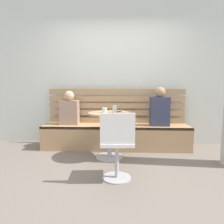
{
  "coord_description": "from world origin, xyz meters",
  "views": [
    {
      "loc": [
        0.12,
        -2.54,
        1.14
      ],
      "look_at": [
        -0.04,
        0.66,
        0.75
      ],
      "focal_mm": 32.75,
      "sensor_mm": 36.0,
      "label": 1
    }
  ],
  "objects_px": {
    "person_adult": "(160,109)",
    "booth_bench": "(116,137)",
    "phone_on_table": "(117,112)",
    "white_chair": "(117,144)",
    "cup_glass_short": "(105,110)",
    "cup_water_clear": "(115,109)",
    "person_child_left": "(69,110)",
    "cafe_table": "(109,126)"
  },
  "relations": [
    {
      "from": "cup_glass_short",
      "to": "phone_on_table",
      "type": "distance_m",
      "value": 0.23
    },
    {
      "from": "cafe_table",
      "to": "cup_water_clear",
      "type": "height_order",
      "value": "cup_water_clear"
    },
    {
      "from": "cafe_table",
      "to": "cup_glass_short",
      "type": "distance_m",
      "value": 0.27
    },
    {
      "from": "cafe_table",
      "to": "cup_glass_short",
      "type": "height_order",
      "value": "cup_glass_short"
    },
    {
      "from": "cafe_table",
      "to": "cup_water_clear",
      "type": "bearing_deg",
      "value": 12.13
    },
    {
      "from": "person_adult",
      "to": "person_child_left",
      "type": "relative_size",
      "value": 1.11
    },
    {
      "from": "booth_bench",
      "to": "phone_on_table",
      "type": "distance_m",
      "value": 0.68
    },
    {
      "from": "white_chair",
      "to": "cup_water_clear",
      "type": "relative_size",
      "value": 7.73
    },
    {
      "from": "booth_bench",
      "to": "white_chair",
      "type": "relative_size",
      "value": 3.18
    },
    {
      "from": "person_adult",
      "to": "booth_bench",
      "type": "bearing_deg",
      "value": 179.25
    },
    {
      "from": "white_chair",
      "to": "cup_water_clear",
      "type": "xyz_separation_m",
      "value": [
        -0.06,
        0.83,
        0.33
      ]
    },
    {
      "from": "person_adult",
      "to": "cup_glass_short",
      "type": "bearing_deg",
      "value": -150.65
    },
    {
      "from": "white_chair",
      "to": "person_child_left",
      "type": "distance_m",
      "value": 1.69
    },
    {
      "from": "white_chair",
      "to": "person_child_left",
      "type": "xyz_separation_m",
      "value": [
        -0.94,
        1.39,
        0.26
      ]
    },
    {
      "from": "cafe_table",
      "to": "cup_water_clear",
      "type": "distance_m",
      "value": 0.29
    },
    {
      "from": "white_chair",
      "to": "person_adult",
      "type": "height_order",
      "value": "person_adult"
    },
    {
      "from": "phone_on_table",
      "to": "cup_glass_short",
      "type": "bearing_deg",
      "value": 107.59
    },
    {
      "from": "booth_bench",
      "to": "phone_on_table",
      "type": "xyz_separation_m",
      "value": [
        0.03,
        -0.43,
        0.52
      ]
    },
    {
      "from": "white_chair",
      "to": "person_adult",
      "type": "distance_m",
      "value": 1.56
    },
    {
      "from": "booth_bench",
      "to": "white_chair",
      "type": "height_order",
      "value": "white_chair"
    },
    {
      "from": "person_adult",
      "to": "cup_water_clear",
      "type": "relative_size",
      "value": 6.41
    },
    {
      "from": "white_chair",
      "to": "person_adult",
      "type": "bearing_deg",
      "value": 61.15
    },
    {
      "from": "cafe_table",
      "to": "booth_bench",
      "type": "bearing_deg",
      "value": 81.16
    },
    {
      "from": "person_adult",
      "to": "cup_glass_short",
      "type": "distance_m",
      "value": 1.1
    },
    {
      "from": "white_chair",
      "to": "cup_glass_short",
      "type": "xyz_separation_m",
      "value": [
        -0.22,
        0.8,
        0.32
      ]
    },
    {
      "from": "booth_bench",
      "to": "person_child_left",
      "type": "distance_m",
      "value": 1.01
    },
    {
      "from": "booth_bench",
      "to": "white_chair",
      "type": "distance_m",
      "value": 1.37
    },
    {
      "from": "cup_water_clear",
      "to": "white_chair",
      "type": "bearing_deg",
      "value": -85.71
    },
    {
      "from": "white_chair",
      "to": "person_child_left",
      "type": "height_order",
      "value": "person_child_left"
    },
    {
      "from": "cafe_table",
      "to": "white_chair",
      "type": "relative_size",
      "value": 0.87
    },
    {
      "from": "cup_glass_short",
      "to": "white_chair",
      "type": "bearing_deg",
      "value": -74.6
    },
    {
      "from": "cup_glass_short",
      "to": "person_adult",
      "type": "bearing_deg",
      "value": 29.35
    },
    {
      "from": "booth_bench",
      "to": "cup_glass_short",
      "type": "height_order",
      "value": "cup_glass_short"
    },
    {
      "from": "cup_water_clear",
      "to": "person_adult",
      "type": "bearing_deg",
      "value": 32.47
    },
    {
      "from": "booth_bench",
      "to": "person_adult",
      "type": "height_order",
      "value": "person_adult"
    },
    {
      "from": "person_adult",
      "to": "cup_water_clear",
      "type": "bearing_deg",
      "value": -147.53
    },
    {
      "from": "white_chair",
      "to": "cup_glass_short",
      "type": "relative_size",
      "value": 10.63
    },
    {
      "from": "cafe_table",
      "to": "person_child_left",
      "type": "distance_m",
      "value": 1.0
    },
    {
      "from": "cup_glass_short",
      "to": "cup_water_clear",
      "type": "relative_size",
      "value": 0.73
    },
    {
      "from": "cafe_table",
      "to": "person_adult",
      "type": "xyz_separation_m",
      "value": [
        0.88,
        0.53,
        0.24
      ]
    },
    {
      "from": "person_adult",
      "to": "person_child_left",
      "type": "xyz_separation_m",
      "value": [
        -1.68,
        0.04,
        -0.03
      ]
    },
    {
      "from": "cup_glass_short",
      "to": "cup_water_clear",
      "type": "xyz_separation_m",
      "value": [
        0.16,
        0.03,
        0.02
      ]
    }
  ]
}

